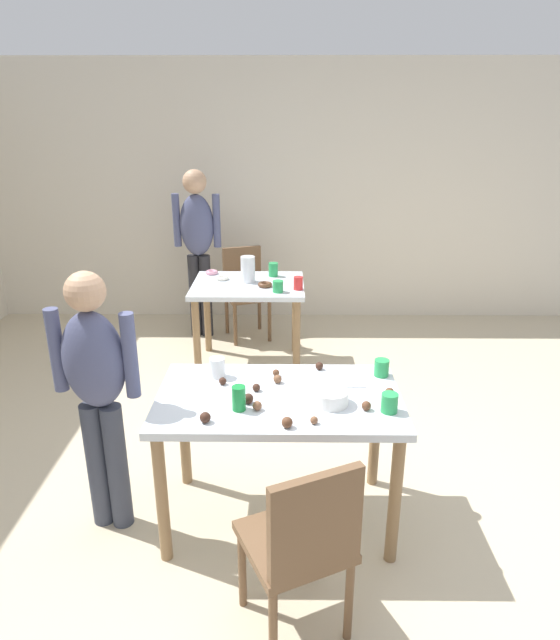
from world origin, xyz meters
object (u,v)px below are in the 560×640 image
dining_table_far (248,297)px  chair_far_table (245,287)px  soda_can (239,398)px  pitcher_far (248,269)px  dining_table_near (279,413)px  person_adult_far (198,239)px  person_girl_near (97,384)px  mixing_bowl (331,397)px  chair_near_table (303,541)px

dining_table_far → chair_far_table: 0.75m
chair_far_table → soda_can: soda_can is taller
pitcher_far → dining_table_near: bearing=-82.0°
dining_table_near → person_adult_far: person_adult_far is taller
dining_table_near → chair_far_table: 2.72m
pitcher_far → person_girl_near: bearing=-106.6°
chair_far_table → pitcher_far: bearing=-83.4°
dining_table_near → mixing_bowl: 0.30m
chair_far_table → mixing_bowl: (0.62, -2.78, 0.29)m
person_adult_far → mixing_bowl: (1.06, -2.76, -0.19)m
pitcher_far → soda_can: bearing=-87.5°
chair_near_table → pitcher_far: size_ratio=3.99×
chair_near_table → person_adult_far: (-0.90, 3.41, 0.48)m
person_adult_far → chair_far_table: bearing=2.8°
chair_far_table → person_adult_far: 0.65m
soda_can → dining_table_near: bearing=37.9°
chair_far_table → person_adult_far: bearing=-177.2°
soda_can → pitcher_far: (-0.09, 2.16, 0.05)m
chair_near_table → dining_table_far: bearing=98.1°
soda_can → mixing_bowl: bearing=7.5°
chair_far_table → mixing_bowl: bearing=-77.5°
chair_near_table → mixing_bowl: 0.73m
dining_table_near → mixing_bowl: size_ratio=7.33×
person_girl_near → pitcher_far: bearing=73.4°
person_adult_far → soda_can: 2.89m
dining_table_near → dining_table_far: size_ratio=1.33×
dining_table_near → pitcher_far: bearing=98.0°
soda_can → person_girl_near: bearing=171.9°
pitcher_far → chair_far_table: bearing=96.6°
person_girl_near → chair_near_table: bearing=-34.6°
chair_far_table → chair_near_table: bearing=-82.3°
chair_near_table → mixing_bowl: chair_near_table is taller
dining_table_far → person_adult_far: size_ratio=0.57×
dining_table_far → soda_can: 2.12m
mixing_bowl → pitcher_far: pitcher_far is taller
dining_table_near → soda_can: soda_can is taller
chair_near_table → person_girl_near: bearing=145.4°
person_girl_near → soda_can: (0.71, -0.10, -0.02)m
person_girl_near → pitcher_far: 2.14m
dining_table_far → mixing_bowl: (0.54, -2.05, 0.16)m
chair_far_table → soda_can: bearing=-86.5°
chair_far_table → mixing_bowl: size_ratio=5.18×
dining_table_far → mixing_bowl: size_ratio=5.51×
mixing_bowl → soda_can: (-0.45, -0.06, 0.03)m
dining_table_far → chair_near_table: chair_near_table is taller
chair_far_table → person_adult_far: size_ratio=0.54×
person_girl_near → mixing_bowl: (1.15, -0.04, -0.05)m
chair_far_table → dining_table_near: bearing=-82.4°
chair_near_table → chair_far_table: (-0.46, 3.43, 0.00)m
chair_near_table → dining_table_near: bearing=98.0°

